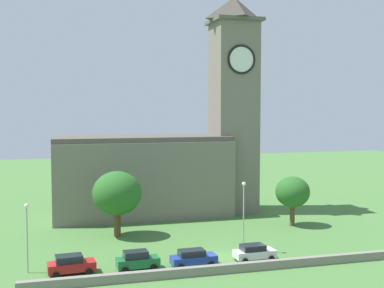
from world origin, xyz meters
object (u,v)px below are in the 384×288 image
at_px(streetlamp_west_end, 27,227).
at_px(tree_riverside_west, 117,193).
at_px(car_blue, 193,258).
at_px(car_green, 137,260).
at_px(streetlamp_west_mid, 244,206).
at_px(car_white, 254,252).
at_px(tree_by_tower, 293,192).
at_px(church, 170,153).
at_px(car_red, 71,264).

distance_m(streetlamp_west_end, tree_riverside_west, 15.52).
bearing_deg(car_blue, car_green, 177.70).
relative_size(car_blue, streetlamp_west_mid, 0.59).
relative_size(car_white, streetlamp_west_mid, 0.56).
relative_size(car_white, tree_by_tower, 0.65).
bearing_deg(car_white, tree_by_tower, 50.25).
bearing_deg(car_white, tree_riverside_west, 132.66).
relative_size(streetlamp_west_end, streetlamp_west_mid, 0.86).
bearing_deg(streetlamp_west_mid, car_green, -167.35).
distance_m(church, car_green, 28.04).
bearing_deg(tree_riverside_west, car_white, -47.34).
bearing_deg(church, car_white, -82.75).
xyz_separation_m(car_red, tree_by_tower, (29.60, 12.73, 3.64)).
xyz_separation_m(church, tree_by_tower, (14.15, -12.04, -4.54)).
relative_size(car_green, streetlamp_west_mid, 0.54).
bearing_deg(tree_riverside_west, car_green, -88.94).
height_order(church, car_green, church).
bearing_deg(car_red, car_green, -4.19).
xyz_separation_m(car_red, streetlamp_west_end, (-4.00, 1.45, 3.61)).
bearing_deg(car_blue, streetlamp_west_mid, 24.35).
height_order(car_green, streetlamp_west_end, streetlamp_west_end).
distance_m(car_blue, tree_by_tower, 22.47).
relative_size(church, streetlamp_west_end, 4.84).
height_order(car_red, tree_by_tower, tree_by_tower).
relative_size(church, car_blue, 6.98).
bearing_deg(tree_riverside_west, church, 50.91).
xyz_separation_m(car_blue, car_white, (6.69, 0.26, -0.02)).
bearing_deg(streetlamp_west_end, tree_riverside_west, 49.44).
bearing_deg(car_blue, tree_riverside_west, 112.94).
distance_m(car_green, tree_by_tower, 26.99).
height_order(car_blue, tree_riverside_west, tree_riverside_west).
height_order(car_blue, tree_by_tower, tree_by_tower).
bearing_deg(streetlamp_west_mid, car_white, -86.81).
relative_size(streetlamp_west_mid, tree_by_tower, 1.18).
xyz_separation_m(church, car_blue, (-3.49, -25.46, -8.26)).
bearing_deg(car_green, car_blue, -2.30).
distance_m(tree_riverside_west, tree_by_tower, 23.54).
bearing_deg(tree_riverside_west, streetlamp_west_mid, -41.39).
bearing_deg(car_white, streetlamp_west_mid, 93.19).
bearing_deg(car_blue, streetlamp_west_end, 172.36).
bearing_deg(tree_by_tower, car_red, -156.73).
xyz_separation_m(streetlamp_west_mid, tree_by_tower, (11.09, 10.46, -0.60)).
bearing_deg(car_green, streetlamp_west_mid, 12.65).
height_order(car_red, streetlamp_west_end, streetlamp_west_end).
height_order(streetlamp_west_end, tree_riverside_west, tree_riverside_west).
bearing_deg(streetlamp_west_end, tree_by_tower, 18.55).
xyz_separation_m(car_white, streetlamp_west_end, (-22.66, 1.88, 3.71)).
relative_size(streetlamp_west_mid, tree_riverside_west, 0.97).
distance_m(church, tree_riverside_west, 15.34).
xyz_separation_m(church, car_red, (-15.45, -24.77, -8.18)).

